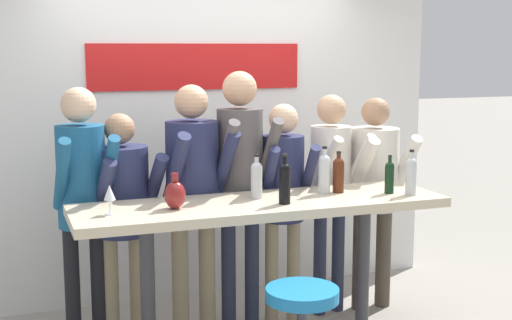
% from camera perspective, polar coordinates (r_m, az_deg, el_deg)
% --- Properties ---
extents(back_wall, '(3.99, 0.12, 2.75)m').
position_cam_1_polar(back_wall, '(5.78, -4.34, 2.63)').
color(back_wall, silver).
rests_on(back_wall, ground_plane).
extents(tasting_table, '(2.39, 0.66, 1.05)m').
position_cam_1_polar(tasting_table, '(4.57, 0.42, -5.17)').
color(tasting_table, beige).
rests_on(tasting_table, ground_plane).
extents(person_far_left, '(0.41, 0.54, 1.77)m').
position_cam_1_polar(person_far_left, '(4.80, -13.75, -2.12)').
color(person_far_left, black).
rests_on(person_far_left, ground_plane).
extents(person_left, '(0.51, 0.59, 1.59)m').
position_cam_1_polar(person_left, '(4.90, -10.65, -3.45)').
color(person_left, gray).
rests_on(person_left, ground_plane).
extents(person_center_left, '(0.47, 0.58, 1.77)m').
position_cam_1_polar(person_center_left, '(4.91, -5.06, -1.81)').
color(person_center_left, gray).
rests_on(person_center_left, ground_plane).
extents(person_center, '(0.39, 0.54, 1.86)m').
position_cam_1_polar(person_center, '(5.01, -1.26, -0.70)').
color(person_center, '#23283D').
rests_on(person_center, ground_plane).
extents(person_center_right, '(0.39, 0.51, 1.63)m').
position_cam_1_polar(person_center_right, '(5.13, 2.21, -2.23)').
color(person_center_right, gray).
rests_on(person_center_right, ground_plane).
extents(person_right, '(0.41, 0.53, 1.68)m').
position_cam_1_polar(person_right, '(5.36, 6.02, -1.41)').
color(person_right, '#23283D').
rests_on(person_right, ground_plane).
extents(person_far_right, '(0.44, 0.53, 1.65)m').
position_cam_1_polar(person_far_right, '(5.52, 9.46, -1.61)').
color(person_far_right, '#473D33').
rests_on(person_far_right, ground_plane).
extents(wine_bottle_0, '(0.08, 0.08, 0.32)m').
position_cam_1_polar(wine_bottle_0, '(4.76, 5.49, -0.95)').
color(wine_bottle_0, '#B7BCC1').
rests_on(wine_bottle_0, tasting_table).
extents(wine_bottle_1, '(0.07, 0.07, 0.29)m').
position_cam_1_polar(wine_bottle_1, '(4.59, -0.00, -1.45)').
color(wine_bottle_1, '#B7BCC1').
rests_on(wine_bottle_1, tasting_table).
extents(wine_bottle_2, '(0.06, 0.06, 0.26)m').
position_cam_1_polar(wine_bottle_2, '(4.84, 10.63, -1.24)').
color(wine_bottle_2, black).
rests_on(wine_bottle_2, tasting_table).
extents(wine_bottle_3, '(0.07, 0.07, 0.30)m').
position_cam_1_polar(wine_bottle_3, '(4.81, 12.30, -1.12)').
color(wine_bottle_3, '#B7BCC1').
rests_on(wine_bottle_3, tasting_table).
extents(wine_bottle_4, '(0.08, 0.08, 0.28)m').
position_cam_1_polar(wine_bottle_4, '(4.81, 6.62, -1.06)').
color(wine_bottle_4, '#4C1E0F').
rests_on(wine_bottle_4, tasting_table).
extents(wine_bottle_5, '(0.07, 0.07, 0.32)m').
position_cam_1_polar(wine_bottle_5, '(4.44, 2.31, -1.70)').
color(wine_bottle_5, black).
rests_on(wine_bottle_5, tasting_table).
extents(wine_glass_0, '(0.07, 0.07, 0.18)m').
position_cam_1_polar(wine_glass_0, '(4.24, -11.64, -2.65)').
color(wine_glass_0, silver).
rests_on(wine_glass_0, tasting_table).
extents(decorative_vase, '(0.13, 0.13, 0.22)m').
position_cam_1_polar(decorative_vase, '(4.34, -6.50, -2.75)').
color(decorative_vase, maroon).
rests_on(decorative_vase, tasting_table).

